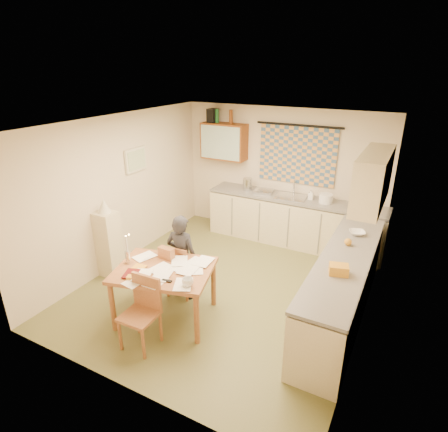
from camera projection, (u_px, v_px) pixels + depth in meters
The scene contains 44 objects.
floor at pixel (227, 287), 5.85m from camera, with size 4.00×4.50×0.02m, color brown.
ceiling at pixel (227, 122), 4.89m from camera, with size 4.00×4.50×0.02m, color white.
wall_back at pixel (281, 174), 7.21m from camera, with size 4.00×0.02×2.50m, color beige.
wall_front at pixel (116, 290), 3.52m from camera, with size 4.00×0.02×2.50m, color beige.
wall_left at pixel (120, 191), 6.24m from camera, with size 0.02×4.50×2.50m, color beige.
wall_right at pixel (375, 241), 4.50m from camera, with size 0.02×4.50×2.50m, color beige.
window_blind at pixel (297, 155), 6.90m from camera, with size 1.45×0.03×1.05m, color #37587D.
curtain_rod at pixel (299, 125), 6.67m from camera, with size 0.04×0.04×1.60m, color black.
wall_cabinet at pixel (224, 141), 7.36m from camera, with size 0.90×0.34×0.70m, color #622E0E.
wall_cabinet_glass at pixel (220, 143), 7.22m from camera, with size 0.84×0.02×0.64m, color #99B2A5.
upper_cabinet_right at pixel (373, 179), 4.79m from camera, with size 0.34×1.30×0.70m, color #C9B98E.
framed_print at pixel (136, 160), 6.38m from camera, with size 0.04×0.50×0.40m, color beige.
print_canvas at pixel (137, 160), 6.37m from camera, with size 0.01×0.42×0.32m, color silver.
counter_back at pixel (293, 221), 7.09m from camera, with size 3.30×0.62×0.92m.
counter_right at pixel (342, 287), 4.99m from camera, with size 0.62×2.95×0.92m.
stove at pixel (319, 342), 4.03m from camera, with size 0.57×0.57×0.89m.
sink at pixel (291, 199), 6.96m from camera, with size 0.55×0.45×0.10m, color silver.
tap at pixel (294, 187), 7.04m from camera, with size 0.03×0.03×0.28m, color silver.
dish_rack at pixel (264, 191), 7.17m from camera, with size 0.35×0.30×0.06m, color silver.
kettle at pixel (248, 184), 7.28m from camera, with size 0.18×0.18×0.24m, color silver.
mixing_bowl at pixel (326, 199), 6.64m from camera, with size 0.24×0.24×0.16m, color white.
soap_bottle at pixel (311, 194), 6.79m from camera, with size 0.09×0.09×0.19m, color white.
bowl at pixel (357, 233), 5.42m from camera, with size 0.29×0.29×0.05m, color white.
orange_bag at pixel (339, 270), 4.40m from camera, with size 0.22×0.16×0.12m, color orange.
fruit_orange at pixel (348, 242), 5.09m from camera, with size 0.10×0.10×0.10m, color orange.
speaker at pixel (213, 116), 7.29m from camera, with size 0.16×0.20×0.26m, color black.
bottle_green at pixel (217, 116), 7.24m from camera, with size 0.07×0.07×0.26m, color #195926.
bottle_brown at pixel (231, 117), 7.11m from camera, with size 0.07×0.07×0.26m, color #622E0E.
dining_table at pixel (165, 293), 5.01m from camera, with size 1.44×1.23×0.75m.
chair_far at pixel (182, 279), 5.56m from camera, with size 0.40×0.40×0.83m.
chair_near at pixel (141, 326), 4.54m from camera, with size 0.41×0.41×0.89m.
person at pixel (182, 257), 5.37m from camera, with size 0.50×0.35×1.30m, color black.
shelf_stand at pixel (109, 244), 5.98m from camera, with size 0.32×0.30×1.09m, color #C9B98E.
lampshade at pixel (104, 206), 5.73m from camera, with size 0.20×0.20×0.22m, color beige.
letter_rack at pixel (166, 253), 5.09m from camera, with size 0.22×0.10×0.16m, color brown.
mug at pixel (188, 282), 4.46m from camera, with size 0.19×0.19×0.11m, color white.
magazine at pixel (125, 273), 4.74m from camera, with size 0.25×0.28×0.02m, color maroon.
book at pixel (132, 268), 4.87m from camera, with size 0.19×0.25×0.02m, color orange.
orange_box at pixel (132, 277), 4.63m from camera, with size 0.12×0.08×0.04m, color orange.
eyeglasses at pixel (167, 281), 4.58m from camera, with size 0.13×0.04×0.02m, color black.
candle_holder at pixel (128, 257), 4.97m from camera, with size 0.06×0.06×0.18m, color silver.
candle at pixel (127, 244), 4.89m from camera, with size 0.02×0.02×0.22m, color white.
candle_flame at pixel (129, 235), 4.86m from camera, with size 0.02×0.02×0.02m, color #FFCC66.
papers at pixel (171, 270), 4.82m from camera, with size 1.16×1.11×0.02m.
Camera 1 is at (2.30, -4.43, 3.23)m, focal length 30.00 mm.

